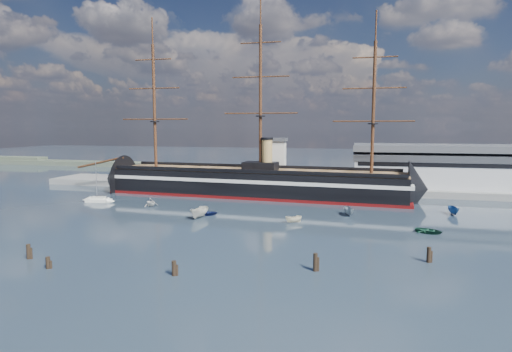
# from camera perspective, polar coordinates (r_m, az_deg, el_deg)

# --- Properties ---
(ground) EXTENTS (600.00, 600.00, 0.00)m
(ground) POSITION_cam_1_polar(r_m,az_deg,el_deg) (109.25, -1.71, -4.33)
(ground) COLOR #232D3B
(ground) RESTS_ON ground
(quay) EXTENTS (180.00, 18.00, 2.00)m
(quay) POSITION_cam_1_polar(r_m,az_deg,el_deg) (142.12, 6.07, -1.80)
(quay) COLOR slate
(quay) RESTS_ON ground
(warehouse) EXTENTS (63.00, 21.00, 11.60)m
(warehouse) POSITION_cam_1_polar(r_m,az_deg,el_deg) (146.88, 25.23, 1.01)
(warehouse) COLOR #B7BABC
(warehouse) RESTS_ON ground
(quay_tower) EXTENTS (5.00, 5.00, 15.00)m
(quay_tower) POSITION_cam_1_polar(r_m,az_deg,el_deg) (139.18, 3.10, 2.09)
(quay_tower) COLOR silver
(quay_tower) RESTS_ON ground
(shoreline) EXTENTS (120.00, 10.00, 4.00)m
(shoreline) POSITION_cam_1_polar(r_m,az_deg,el_deg) (260.58, -26.42, 1.70)
(shoreline) COLOR #3F4C38
(shoreline) RESTS_ON ground
(warship) EXTENTS (113.38, 22.13, 53.94)m
(warship) POSITION_cam_1_polar(r_m,az_deg,el_deg) (128.67, -1.03, -0.84)
(warship) COLOR black
(warship) RESTS_ON ground
(sailboat) EXTENTS (7.24, 2.93, 11.25)m
(sailboat) POSITION_cam_1_polar(r_m,az_deg,el_deg) (125.46, -20.25, -2.98)
(sailboat) COLOR white
(sailboat) RESTS_ON ground
(motorboat_a) EXTENTS (8.01, 4.02, 3.06)m
(motorboat_a) POSITION_cam_1_polar(r_m,az_deg,el_deg) (98.71, -7.53, -5.58)
(motorboat_a) COLOR beige
(motorboat_a) RESTS_ON ground
(motorboat_b) EXTENTS (2.20, 3.47, 1.51)m
(motorboat_b) POSITION_cam_1_polar(r_m,az_deg,el_deg) (101.62, -6.63, -5.21)
(motorboat_b) COLOR navy
(motorboat_b) RESTS_ON ground
(motorboat_c) EXTENTS (6.35, 3.56, 2.40)m
(motorboat_c) POSITION_cam_1_polar(r_m,az_deg,el_deg) (102.89, 12.27, -5.17)
(motorboat_c) COLOR gray
(motorboat_c) RESTS_ON ground
(motorboat_d) EXTENTS (6.47, 7.18, 2.49)m
(motorboat_d) POSITION_cam_1_polar(r_m,az_deg,el_deg) (115.30, -13.84, -3.94)
(motorboat_d) COLOR white
(motorboat_d) RESTS_ON ground
(motorboat_e) EXTENTS (2.37, 3.42, 1.48)m
(motorboat_e) POSITION_cam_1_polar(r_m,az_deg,el_deg) (90.86, 22.04, -7.08)
(motorboat_e) COLOR #15412F
(motorboat_e) RESTS_ON ground
(motorboat_f) EXTENTS (6.22, 2.70, 2.42)m
(motorboat_f) POSITION_cam_1_polar(r_m,az_deg,el_deg) (111.67, 24.84, -4.71)
(motorboat_f) COLOR navy
(motorboat_f) RESTS_ON ground
(motorboat_g) EXTENTS (4.05, 4.74, 1.84)m
(motorboat_g) POSITION_cam_1_polar(r_m,az_deg,el_deg) (93.49, 5.04, -6.24)
(motorboat_g) COLOR #F6EEC8
(motorboat_g) RESTS_ON ground
(piling_near_left) EXTENTS (0.64, 0.64, 3.07)m
(piling_near_left) POSITION_cam_1_polar(r_m,az_deg,el_deg) (77.47, -28.01, -9.73)
(piling_near_left) COLOR black
(piling_near_left) RESTS_ON ground
(piling_near_mid) EXTENTS (0.64, 0.64, 2.83)m
(piling_near_mid) POSITION_cam_1_polar(r_m,az_deg,el_deg) (62.55, -10.86, -12.91)
(piling_near_mid) COLOR black
(piling_near_mid) RESTS_ON ground
(piling_near_right) EXTENTS (0.64, 0.64, 3.35)m
(piling_near_right) POSITION_cam_1_polar(r_m,az_deg,el_deg) (63.83, 7.90, -12.44)
(piling_near_right) COLOR black
(piling_near_right) RESTS_ON ground
(piling_far_right) EXTENTS (0.64, 0.64, 3.11)m
(piling_far_right) POSITION_cam_1_polar(r_m,az_deg,el_deg) (72.07, 22.01, -10.63)
(piling_far_right) COLOR black
(piling_far_right) RESTS_ON ground
(piling_extra) EXTENTS (0.64, 0.64, 2.46)m
(piling_extra) POSITION_cam_1_polar(r_m,az_deg,el_deg) (71.22, -25.95, -11.03)
(piling_extra) COLOR black
(piling_extra) RESTS_ON ground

